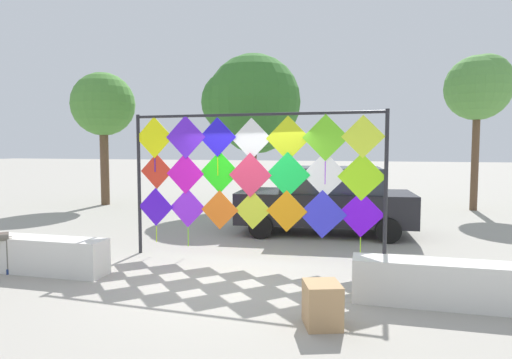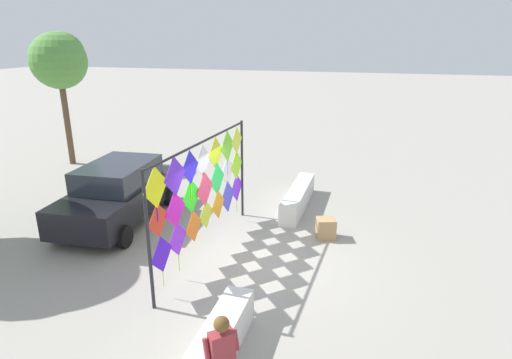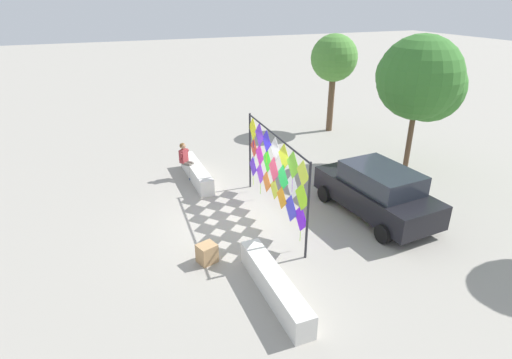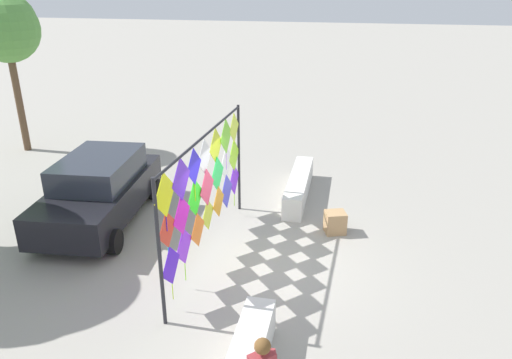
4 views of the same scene
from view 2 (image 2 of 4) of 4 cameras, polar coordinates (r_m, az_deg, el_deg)
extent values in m
plane|color=#9E998E|center=(10.39, -0.12, -10.90)|extent=(120.00, 120.00, 0.00)
cube|color=silver|center=(13.49, 5.66, -2.39)|extent=(3.28, 0.51, 0.63)
cylinder|color=#232328|center=(8.34, -14.21, -8.15)|extent=(0.07, 0.07, 2.88)
cylinder|color=#232328|center=(12.42, -1.88, 1.34)|extent=(0.07, 0.07, 2.88)
cylinder|color=#232328|center=(9.88, -7.10, 5.07)|extent=(4.92, 0.32, 0.06)
cube|color=#4311D5|center=(8.82, -12.50, -9.77)|extent=(0.79, 0.05, 0.79)
cylinder|color=#B0E516|center=(9.10, -12.31, -12.90)|extent=(0.02, 0.02, 0.34)
cube|color=#8926EF|center=(9.37, -10.43, -7.83)|extent=(0.79, 0.05, 0.79)
cylinder|color=#7FE516|center=(9.65, -10.27, -10.98)|extent=(0.02, 0.02, 0.40)
cube|color=orange|center=(9.91, -8.33, -6.23)|extent=(0.78, 0.05, 0.78)
cube|color=#C4D12C|center=(10.46, -6.72, -4.66)|extent=(0.74, 0.05, 0.74)
cube|color=orange|center=(11.01, -5.09, -3.32)|extent=(0.79, 0.05, 0.79)
cube|color=#3333DB|center=(11.59, -3.80, -2.30)|extent=(0.89, 0.06, 0.89)
cube|color=#6A0FF6|center=(12.18, -2.59, -1.08)|extent=(0.83, 0.06, 0.83)
cylinder|color=#94E516|center=(12.39, -2.60, -3.60)|extent=(0.02, 0.02, 0.32)
cube|color=red|center=(8.53, -12.96, -5.33)|extent=(0.73, 0.05, 0.73)
cylinder|color=#16D0E5|center=(8.77, -12.76, -8.69)|extent=(0.02, 0.02, 0.40)
cube|color=#D015BB|center=(9.05, -10.74, -4.02)|extent=(0.82, 0.06, 0.82)
cube|color=#25F019|center=(9.64, -8.63, -2.22)|extent=(0.83, 0.06, 0.83)
cylinder|color=#DA16E5|center=(9.87, -8.51, -5.58)|extent=(0.02, 0.02, 0.41)
cube|color=#E8355B|center=(10.17, -6.85, -1.27)|extent=(0.86, 0.06, 0.86)
cube|color=#17D94A|center=(10.79, -5.21, 0.07)|extent=(0.86, 0.06, 0.86)
cube|color=white|center=(11.39, -3.85, 1.17)|extent=(0.84, 0.06, 0.84)
cube|color=#9CF019|center=(11.97, -2.62, 1.93)|extent=(0.85, 0.06, 0.85)
cylinder|color=#6716E5|center=(12.18, -2.62, -1.06)|extent=(0.02, 0.02, 0.48)
cube|color=#F2F311|center=(8.25, -13.28, -1.04)|extent=(0.84, 0.06, 0.84)
cylinder|color=#1816E5|center=(8.45, -13.06, -4.62)|extent=(0.02, 0.02, 0.28)
cube|color=#5C20E0|center=(8.81, -10.80, 0.42)|extent=(0.86, 0.06, 0.86)
cube|color=#2518E8|center=(9.38, -8.80, 1.63)|extent=(0.77, 0.05, 0.77)
cylinder|color=yellow|center=(9.56, -8.69, -1.62)|extent=(0.02, 0.02, 0.37)
cube|color=white|center=(9.99, -7.13, 2.51)|extent=(0.80, 0.05, 0.80)
cube|color=#CEE31B|center=(10.60, -5.41, 3.53)|extent=(0.85, 0.06, 0.85)
cube|color=#6DD823|center=(11.21, -3.85, 4.46)|extent=(0.85, 0.06, 0.85)
cylinder|color=#9016E5|center=(11.38, -3.83, 1.37)|extent=(0.02, 0.02, 0.42)
cube|color=#D5F033|center=(11.80, -2.59, 5.26)|extent=(0.76, 0.05, 0.76)
cylinder|color=#666056|center=(6.79, -4.42, -22.40)|extent=(0.34, 0.33, 0.13)
cylinder|color=#666056|center=(6.75, -5.86, -22.79)|extent=(0.34, 0.33, 0.13)
cube|color=#993338|center=(6.46, -4.60, -21.57)|extent=(0.39, 0.40, 0.52)
sphere|color=#A37556|center=(6.21, -4.70, -18.74)|extent=(0.22, 0.22, 0.22)
sphere|color=brown|center=(6.18, -4.63, -18.73)|extent=(0.22, 0.22, 0.22)
cylinder|color=#993338|center=(6.51, -2.76, -20.61)|extent=(0.18, 0.18, 0.31)
cylinder|color=#993338|center=(6.38, -6.66, -21.63)|extent=(0.18, 0.18, 0.31)
cube|color=black|center=(12.91, -17.99, -2.46)|extent=(4.51, 2.20, 0.78)
cube|color=#282D38|center=(12.81, -17.96, 0.72)|extent=(2.57, 1.83, 0.63)
cylinder|color=black|center=(11.43, -17.29, -7.28)|extent=(0.60, 0.27, 0.58)
cylinder|color=black|center=(12.41, -24.96, -6.14)|extent=(0.60, 0.27, 0.58)
cylinder|color=black|center=(13.88, -11.47, -2.17)|extent=(0.60, 0.27, 0.58)
cylinder|color=black|center=(14.70, -18.23, -1.57)|extent=(0.60, 0.27, 0.58)
cube|color=tan|center=(11.55, 9.33, -6.46)|extent=(0.56, 0.60, 0.55)
cylinder|color=brown|center=(19.39, -23.96, 7.05)|extent=(0.25, 0.25, 3.57)
sphere|color=#569342|center=(19.13, -24.93, 14.22)|extent=(2.21, 2.21, 2.21)
sphere|color=#569342|center=(19.26, -24.50, 15.06)|extent=(1.73, 1.73, 1.73)
camera|label=1|loc=(12.11, 36.30, 1.16)|focal=30.92mm
camera|label=3|loc=(19.79, 21.23, 22.08)|focal=28.89mm
camera|label=4|loc=(1.30, -114.48, 31.77)|focal=34.61mm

